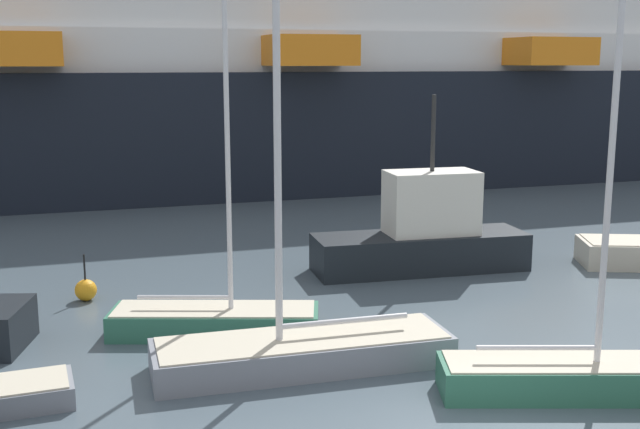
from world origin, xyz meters
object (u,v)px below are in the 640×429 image
at_px(sailboat_4, 302,346).
at_px(channel_buoy_0, 86,290).
at_px(cruise_ship, 147,54).
at_px(sailboat_3, 575,373).
at_px(fishing_boat_0, 424,235).
at_px(sailboat_1, 215,316).

bearing_deg(sailboat_4, channel_buoy_0, -54.19).
xyz_separation_m(sailboat_4, channel_buoy_0, (-5.22, 7.10, -0.19)).
bearing_deg(cruise_ship, sailboat_3, -80.86).
height_order(fishing_boat_0, cruise_ship, cruise_ship).
relative_size(sailboat_1, channel_buoy_0, 7.49).
relative_size(sailboat_3, fishing_boat_0, 1.25).
distance_m(sailboat_3, fishing_boat_0, 11.01).
bearing_deg(cruise_ship, sailboat_4, -89.51).
xyz_separation_m(fishing_boat_0, channel_buoy_0, (-11.62, -0.69, -0.95)).
bearing_deg(sailboat_3, sailboat_4, 165.41).
xyz_separation_m(channel_buoy_0, cruise_ship, (3.49, 24.37, 7.42)).
bearing_deg(channel_buoy_0, fishing_boat_0, 3.37).
bearing_deg(sailboat_4, cruise_ship, -87.34).
distance_m(sailboat_3, sailboat_4, 6.35).
distance_m(sailboat_4, cruise_ship, 32.34).
xyz_separation_m(sailboat_1, channel_buoy_0, (-3.49, 4.15, -0.18)).
relative_size(sailboat_1, sailboat_3, 1.16).
bearing_deg(sailboat_1, fishing_boat_0, 46.22).
relative_size(fishing_boat_0, channel_buoy_0, 5.17).
height_order(sailboat_1, sailboat_3, sailboat_1).
bearing_deg(channel_buoy_0, sailboat_3, -43.74).
height_order(channel_buoy_0, cruise_ship, cruise_ship).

